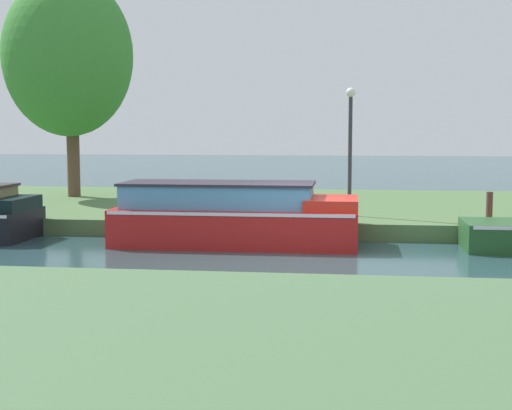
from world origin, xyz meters
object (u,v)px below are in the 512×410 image
willow_tree_left (68,56)px  mooring_post_near (489,208)px  red_barge (235,216)px  lamp_post (350,137)px

willow_tree_left → mooring_post_near: willow_tree_left is taller
red_barge → willow_tree_left: 10.12m
willow_tree_left → lamp_post: size_ratio=2.20×
lamp_post → mooring_post_near: bearing=-18.7°
willow_tree_left → red_barge: bearing=-45.4°
red_barge → willow_tree_left: willow_tree_left is taller
willow_tree_left → lamp_post: willow_tree_left is taller
willow_tree_left → mooring_post_near: 13.91m
red_barge → mooring_post_near: (5.80, 1.39, 0.13)m
red_barge → mooring_post_near: size_ratio=7.35×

